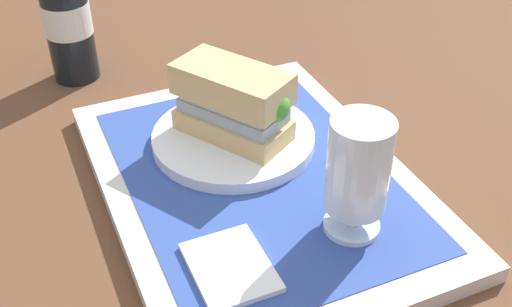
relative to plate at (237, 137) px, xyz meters
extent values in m
plane|color=brown|center=(0.07, 0.00, -0.03)|extent=(3.00, 3.00, 0.00)
cube|color=silver|center=(0.07, 0.00, -0.02)|extent=(0.44, 0.32, 0.02)
cube|color=#2D4793|center=(0.07, 0.00, -0.01)|extent=(0.38, 0.27, 0.00)
cylinder|color=white|center=(0.00, 0.00, 0.00)|extent=(0.19, 0.19, 0.01)
cube|color=tan|center=(0.00, 0.00, 0.02)|extent=(0.14, 0.12, 0.02)
cube|color=#9EA3A8|center=(0.00, 0.00, 0.04)|extent=(0.13, 0.11, 0.02)
cube|color=silver|center=(0.00, 0.00, 0.05)|extent=(0.12, 0.10, 0.01)
sphere|color=#47932D|center=(0.04, 0.03, 0.06)|extent=(0.04, 0.04, 0.04)
cube|color=tan|center=(0.00, 0.00, 0.07)|extent=(0.14, 0.12, 0.04)
cylinder|color=silver|center=(0.18, 0.05, 0.00)|extent=(0.06, 0.06, 0.01)
cylinder|color=silver|center=(0.18, 0.05, 0.01)|extent=(0.01, 0.01, 0.02)
cylinder|color=silver|center=(0.18, 0.05, 0.07)|extent=(0.06, 0.06, 0.09)
cylinder|color=gold|center=(0.18, 0.05, 0.04)|extent=(0.06, 0.06, 0.03)
cylinder|color=white|center=(0.18, 0.05, 0.06)|extent=(0.05, 0.05, 0.01)
cube|color=white|center=(0.18, -0.08, 0.00)|extent=(0.09, 0.07, 0.01)
cylinder|color=black|center=(-0.28, -0.14, 0.05)|extent=(0.06, 0.06, 0.17)
cylinder|color=silver|center=(-0.28, -0.14, 0.06)|extent=(0.07, 0.07, 0.05)
camera|label=1|loc=(0.56, -0.22, 0.42)|focal=43.99mm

